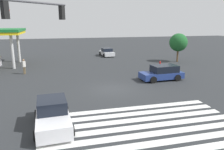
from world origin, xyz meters
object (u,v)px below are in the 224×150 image
at_px(car_0, 53,115).
at_px(car_2, 162,73).
at_px(tree_corner_b, 178,42).
at_px(fire_hydrant, 160,64).
at_px(traffic_signal_mast, 6,41).
at_px(car_1, 107,52).
at_px(pedestrian, 24,66).

bearing_deg(car_0, car_2, 122.96).
relative_size(tree_corner_b, fire_hydrant, 5.10).
distance_m(traffic_signal_mast, car_0, 4.92).
distance_m(car_0, car_1, 27.76).
xyz_separation_m(traffic_signal_mast, car_1, (11.14, 27.04, -4.56)).
relative_size(car_0, tree_corner_b, 1.05).
bearing_deg(fire_hydrant, car_2, -114.27).
height_order(car_0, pedestrian, pedestrian).
distance_m(car_2, tree_corner_b, 12.12).
distance_m(car_1, fire_hydrant, 12.65).
distance_m(traffic_signal_mast, tree_corner_b, 27.76).
xyz_separation_m(pedestrian, fire_hydrant, (17.55, -0.24, -0.60)).
distance_m(traffic_signal_mast, car_2, 16.69).
xyz_separation_m(car_0, tree_corner_b, (18.62, 17.71, 2.25)).
bearing_deg(car_2, fire_hydrant, -116.87).
bearing_deg(fire_hydrant, tree_corner_b, 35.51).
relative_size(traffic_signal_mast, car_0, 1.60).
distance_m(car_0, tree_corner_b, 25.80).
xyz_separation_m(car_2, fire_hydrant, (2.78, 6.17, -0.33)).
relative_size(car_0, car_1, 1.09).
bearing_deg(car_0, traffic_signal_mast, -68.75).
height_order(traffic_signal_mast, fire_hydrant, traffic_signal_mast).
height_order(car_1, fire_hydrant, car_1).
distance_m(pedestrian, tree_corner_b, 22.37).
height_order(car_2, tree_corner_b, tree_corner_b).
relative_size(car_2, tree_corner_b, 1.06).
xyz_separation_m(tree_corner_b, fire_hydrant, (-4.52, -3.23, -2.57)).
bearing_deg(pedestrian, tree_corner_b, 52.15).
bearing_deg(car_0, fire_hydrant, 132.43).
xyz_separation_m(car_0, car_1, (9.25, 26.17, -0.09)).
bearing_deg(car_1, traffic_signal_mast, 153.75).
distance_m(pedestrian, fire_hydrant, 17.57).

